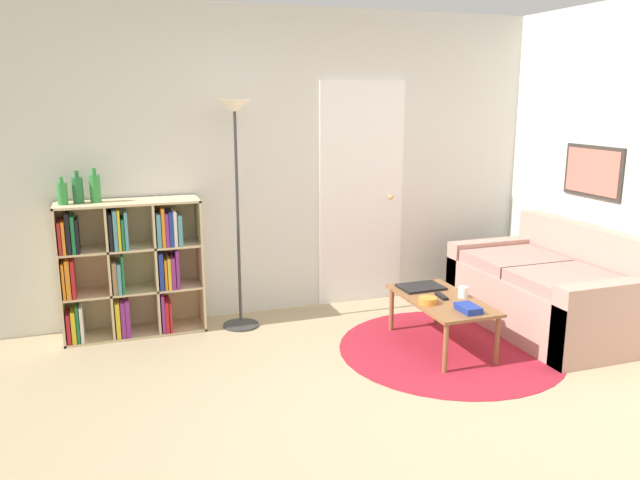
{
  "coord_description": "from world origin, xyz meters",
  "views": [
    {
      "loc": [
        -1.65,
        -2.92,
        1.87
      ],
      "look_at": [
        -0.2,
        1.24,
        0.85
      ],
      "focal_mm": 35.0,
      "sensor_mm": 36.0,
      "label": 1
    }
  ],
  "objects": [
    {
      "name": "bowl",
      "position": [
        0.53,
        0.93,
        0.41
      ],
      "size": [
        0.14,
        0.14,
        0.05
      ],
      "color": "orange",
      "rests_on": "coffee_table"
    },
    {
      "name": "rug",
      "position": [
        0.73,
        0.92,
        0.0
      ],
      "size": [
        1.68,
        1.68,
        0.01
      ],
      "color": "maroon",
      "rests_on": "ground_plane"
    },
    {
      "name": "wall_right",
      "position": [
        2.2,
        1.13,
        1.3
      ],
      "size": [
        0.08,
        5.25,
        2.6
      ],
      "color": "silver",
      "rests_on": "ground_plane"
    },
    {
      "name": "book_stack_on_table",
      "position": [
        0.71,
        0.67,
        0.41
      ],
      "size": [
        0.13,
        0.19,
        0.05
      ],
      "color": "navy",
      "rests_on": "coffee_table"
    },
    {
      "name": "bookshelf",
      "position": [
        -1.52,
        2.06,
        0.55
      ],
      "size": [
        1.08,
        0.34,
        1.08
      ],
      "color": "beige",
      "rests_on": "ground_plane"
    },
    {
      "name": "laptop",
      "position": [
        0.66,
        1.28,
        0.39
      ],
      "size": [
        0.34,
        0.25,
        0.02
      ],
      "color": "black",
      "rests_on": "coffee_table"
    },
    {
      "name": "cup",
      "position": [
        0.85,
        0.97,
        0.42
      ],
      "size": [
        0.07,
        0.07,
        0.08
      ],
      "color": "white",
      "rests_on": "coffee_table"
    },
    {
      "name": "remote",
      "position": [
        0.7,
        1.02,
        0.39
      ],
      "size": [
        0.06,
        0.16,
        0.02
      ],
      "color": "black",
      "rests_on": "coffee_table"
    },
    {
      "name": "bottle_right",
      "position": [
        -1.72,
        2.08,
        1.19
      ],
      "size": [
        0.08,
        0.08,
        0.26
      ],
      "color": "#2D8438",
      "rests_on": "bookshelf"
    },
    {
      "name": "bottle_left",
      "position": [
        -1.95,
        2.05,
        1.16
      ],
      "size": [
        0.07,
        0.07,
        0.21
      ],
      "color": "#2D8438",
      "rests_on": "bookshelf"
    },
    {
      "name": "floor_lamp",
      "position": [
        -0.66,
        1.93,
        1.46
      ],
      "size": [
        0.3,
        0.3,
        1.85
      ],
      "color": "#333333",
      "rests_on": "ground_plane"
    },
    {
      "name": "wall_back",
      "position": [
        0.02,
        2.27,
        1.29
      ],
      "size": [
        7.34,
        0.11,
        2.6
      ],
      "color": "silver",
      "rests_on": "ground_plane"
    },
    {
      "name": "bottle_middle",
      "position": [
        -1.84,
        2.09,
        1.18
      ],
      "size": [
        0.08,
        0.08,
        0.25
      ],
      "color": "#236633",
      "rests_on": "bookshelf"
    },
    {
      "name": "ground_plane",
      "position": [
        0.0,
        0.0,
        0.0
      ],
      "size": [
        14.0,
        14.0,
        0.0
      ],
      "primitive_type": "plane",
      "color": "tan"
    },
    {
      "name": "coffee_table",
      "position": [
        0.69,
        1.0,
        0.34
      ],
      "size": [
        0.5,
        0.93,
        0.38
      ],
      "color": "brown",
      "rests_on": "ground_plane"
    },
    {
      "name": "couch",
      "position": [
        1.76,
        1.06,
        0.29
      ],
      "size": [
        0.92,
        1.57,
        0.84
      ],
      "color": "tan",
      "rests_on": "ground_plane"
    }
  ]
}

